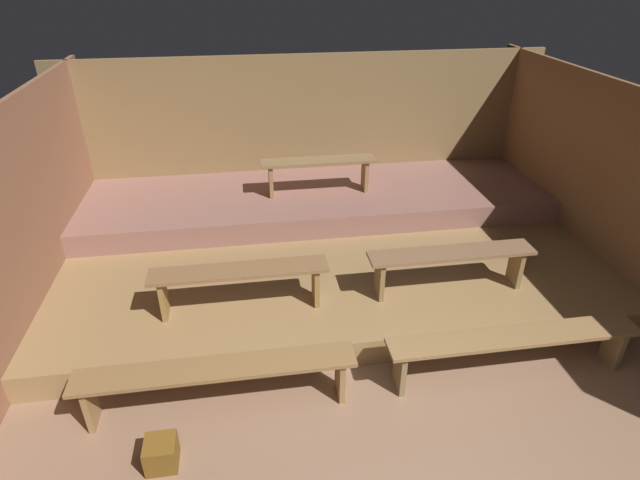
# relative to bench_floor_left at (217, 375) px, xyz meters

# --- Properties ---
(ground) EXTENTS (7.10, 6.25, 0.08)m
(ground) POSITION_rel_bench_floor_left_xyz_m (1.32, 1.36, -0.43)
(ground) COLOR #8C684F
(wall_back) EXTENTS (7.10, 0.06, 2.25)m
(wall_back) POSITION_rel_bench_floor_left_xyz_m (1.32, 4.11, 0.74)
(wall_back) COLOR olive
(wall_back) RESTS_ON ground
(wall_left) EXTENTS (0.06, 6.25, 2.25)m
(wall_left) POSITION_rel_bench_floor_left_xyz_m (-1.86, 1.36, 0.74)
(wall_left) COLOR #905C41
(wall_left) RESTS_ON ground
(wall_right) EXTENTS (0.06, 6.25, 2.25)m
(wall_right) POSITION_rel_bench_floor_left_xyz_m (4.50, 1.36, 0.74)
(wall_right) COLOR brown
(wall_right) RESTS_ON ground
(platform_lower) EXTENTS (6.30, 3.77, 0.29)m
(platform_lower) POSITION_rel_bench_floor_left_xyz_m (1.32, 2.20, -0.24)
(platform_lower) COLOR #967348
(platform_lower) RESTS_ON ground
(platform_middle) EXTENTS (6.30, 1.76, 0.29)m
(platform_middle) POSITION_rel_bench_floor_left_xyz_m (1.32, 3.20, 0.05)
(platform_middle) COLOR #916257
(platform_middle) RESTS_ON platform_lower
(bench_floor_left) EXTENTS (2.34, 0.30, 0.47)m
(bench_floor_left) POSITION_rel_bench_floor_left_xyz_m (0.00, 0.00, 0.00)
(bench_floor_left) COLOR olive
(bench_floor_left) RESTS_ON ground
(bench_floor_right) EXTENTS (2.34, 0.30, 0.47)m
(bench_floor_right) POSITION_rel_bench_floor_left_xyz_m (2.64, 0.00, 0.00)
(bench_floor_right) COLOR olive
(bench_floor_right) RESTS_ON ground
(bench_lower_left) EXTENTS (1.75, 0.30, 0.47)m
(bench_lower_left) POSITION_rel_bench_floor_left_xyz_m (0.23, 1.03, 0.27)
(bench_lower_left) COLOR olive
(bench_lower_left) RESTS_ON platform_lower
(bench_lower_right) EXTENTS (1.75, 0.30, 0.47)m
(bench_lower_right) POSITION_rel_bench_floor_left_xyz_m (2.41, 1.03, 0.27)
(bench_lower_right) COLOR #855F41
(bench_lower_right) RESTS_ON platform_lower
(bench_middle_center) EXTENTS (1.54, 0.30, 0.47)m
(bench_middle_center) POSITION_rel_bench_floor_left_xyz_m (1.33, 3.15, 0.55)
(bench_middle_center) COLOR olive
(bench_middle_center) RESTS_ON platform_middle
(wooden_crate_floor) EXTENTS (0.24, 0.24, 0.24)m
(wooden_crate_floor) POSITION_rel_bench_floor_left_xyz_m (-0.44, -0.50, -0.27)
(wooden_crate_floor) COLOR brown
(wooden_crate_floor) RESTS_ON ground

